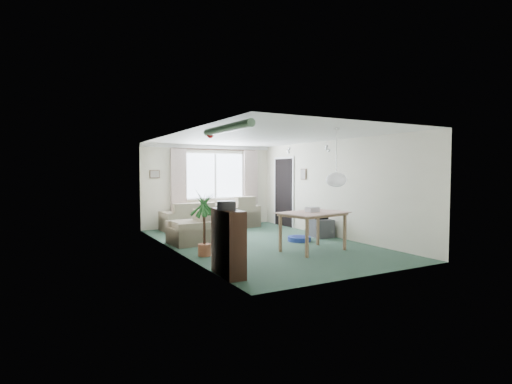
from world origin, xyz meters
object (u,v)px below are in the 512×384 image
armchair_corner (237,211)px  houseplant (204,224)px  sofa (190,216)px  coffee_table (236,220)px  armchair_left (189,227)px  tv_cube (322,228)px  pet_bed (299,239)px  bookshelf (228,242)px  dining_table (313,232)px

armchair_corner → houseplant: houseplant is taller
sofa → coffee_table: 1.41m
sofa → coffee_table: size_ratio=1.76×
armchair_left → tv_cube: (3.20, -0.67, -0.15)m
coffee_table → pet_bed: (0.26, -2.84, -0.14)m
tv_cube → pet_bed: bearing=-162.5°
armchair_left → houseplant: bearing=-9.7°
bookshelf → houseplant: size_ratio=0.83×
sofa → bookshelf: size_ratio=1.49×
armchair_left → armchair_corner: bearing=129.5°
houseplant → sofa: bearing=75.3°
coffee_table → houseplant: size_ratio=0.71×
dining_table → tv_cube: (1.22, 1.27, -0.17)m
armchair_left → dining_table: size_ratio=0.68×
armchair_corner → armchair_left: armchair_corner is taller
dining_table → sofa: bearing=107.2°
armchair_left → bookshelf: bookshelf is taller
armchair_left → coffee_table: 2.91m
pet_bed → dining_table: bearing=-110.8°
armchair_corner → coffee_table: size_ratio=1.16×
sofa → armchair_corner: armchair_corner is taller
coffee_table → bookshelf: bearing=-117.2°
sofa → tv_cube: sofa is taller
coffee_table → houseplant: 4.05m
bookshelf → pet_bed: (2.73, 1.99, -0.46)m
pet_bed → armchair_corner: bearing=93.8°
coffee_table → houseplant: (-2.29, -3.31, 0.42)m
coffee_table → tv_cube: 2.85m
sofa → tv_cube: (2.46, -2.73, -0.16)m
sofa → armchair_corner: 1.45m
armchair_corner → coffee_table: bearing=36.0°
armchair_corner → tv_cube: 2.89m
coffee_table → houseplant: bearing=-124.6°
armchair_corner → bookshelf: size_ratio=0.98×
armchair_left → pet_bed: bearing=66.8°
sofa → armchair_left: sofa is taller
armchair_corner → pet_bed: bearing=84.4°
coffee_table → dining_table: size_ratio=0.71×
bookshelf → tv_cube: (3.54, 2.18, -0.29)m
tv_cube → pet_bed: size_ratio=0.91×
armchair_left → coffee_table: bearing=129.4°
bookshelf → houseplant: (0.19, 1.51, 0.10)m
coffee_table → dining_table: 3.92m
armchair_left → tv_cube: bearing=74.8°
tv_cube → pet_bed: (-0.81, -0.19, -0.17)m
coffee_table → bookshelf: bookshelf is taller
armchair_left → houseplant: houseplant is taller
tv_cube → houseplant: bearing=-164.6°
dining_table → pet_bed: dining_table is taller
coffee_table → tv_cube: tv_cube is taller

